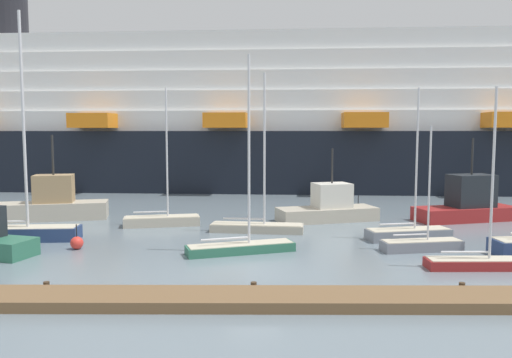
% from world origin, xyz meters
% --- Properties ---
extents(ground_plane, '(600.00, 600.00, 0.00)m').
position_xyz_m(ground_plane, '(0.00, 0.00, 0.00)').
color(ground_plane, slate).
extents(dock_pier, '(20.66, 2.37, 0.50)m').
position_xyz_m(dock_pier, '(0.00, -4.66, 0.21)').
color(dock_pier, brown).
rests_on(dock_pier, ground_plane).
extents(sailboat_0, '(5.12, 1.27, 8.53)m').
position_xyz_m(sailboat_0, '(10.70, 0.42, 0.41)').
color(sailboat_0, maroon).
rests_on(sailboat_0, ground_plane).
extents(sailboat_1, '(4.54, 1.85, 6.76)m').
position_xyz_m(sailboat_1, '(9.06, 4.04, 0.37)').
color(sailboat_1, gray).
rests_on(sailboat_1, ground_plane).
extents(sailboat_2, '(7.17, 2.14, 13.39)m').
position_xyz_m(sailboat_2, '(-14.11, 6.50, 0.66)').
color(sailboat_2, navy).
rests_on(sailboat_2, ground_plane).
extents(sailboat_4, '(6.10, 2.17, 10.14)m').
position_xyz_m(sailboat_4, '(0.08, 9.17, 0.48)').
color(sailboat_4, '#BCB29E').
rests_on(sailboat_4, ground_plane).
extents(sailboat_5, '(5.95, 3.04, 10.46)m').
position_xyz_m(sailboat_5, '(-0.76, 3.50, 0.51)').
color(sailboat_5, '#2D6B51').
rests_on(sailboat_5, ground_plane).
extents(sailboat_6, '(5.24, 2.41, 9.04)m').
position_xyz_m(sailboat_6, '(9.18, 6.90, 0.45)').
color(sailboat_6, gray).
rests_on(sailboat_6, ground_plane).
extents(sailboat_7, '(5.32, 2.45, 9.43)m').
position_xyz_m(sailboat_7, '(-6.49, 11.34, 0.46)').
color(sailboat_7, '#BCB29E').
rests_on(sailboat_7, ground_plane).
extents(fishing_boat_1, '(7.62, 4.39, 5.25)m').
position_xyz_m(fishing_boat_1, '(5.27, 13.41, 0.94)').
color(fishing_boat_1, '#BCB29E').
rests_on(fishing_boat_1, ground_plane).
extents(fishing_boat_2, '(7.94, 4.41, 5.99)m').
position_xyz_m(fishing_boat_2, '(15.47, 13.64, 1.22)').
color(fishing_boat_2, maroon).
rests_on(fishing_boat_2, ground_plane).
extents(fishing_boat_3, '(8.66, 4.06, 6.23)m').
position_xyz_m(fishing_boat_3, '(-15.21, 13.80, 1.11)').
color(fishing_boat_3, '#BCB29E').
rests_on(fishing_boat_3, ground_plane).
extents(channel_buoy_0, '(0.71, 0.71, 1.39)m').
position_xyz_m(channel_buoy_0, '(-9.84, 4.28, 0.36)').
color(channel_buoy_0, red).
rests_on(channel_buoy_0, ground_plane).
extents(channel_buoy_1, '(0.66, 0.66, 1.36)m').
position_xyz_m(channel_buoy_1, '(8.19, 17.39, 0.33)').
color(channel_buoy_1, red).
rests_on(channel_buoy_1, ground_plane).
extents(cruise_ship, '(119.69, 24.93, 23.18)m').
position_xyz_m(cruise_ship, '(-9.68, 37.73, 7.46)').
color(cruise_ship, black).
rests_on(cruise_ship, ground_plane).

